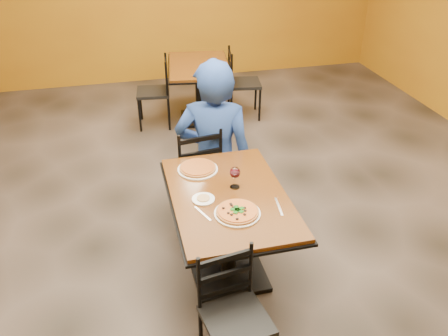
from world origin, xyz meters
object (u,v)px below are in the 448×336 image
object	(u,v)px
pizza_far	(198,168)
plate_main	(237,213)
chair_main_near	(236,321)
table_main	(229,217)
chair_second_right	(244,84)
wine_glass	(235,176)
table_second	(199,80)
chair_second_left	(153,92)
pizza_main	(237,211)
chair_main_far	(195,168)
plate_far	(198,169)
diner	(214,139)
side_plate	(203,199)

from	to	relation	value
pizza_far	plate_main	bearing A→B (deg)	-76.44
chair_main_near	pizza_far	bearing A→B (deg)	80.29
table_main	chair_second_right	world-z (taller)	chair_second_right
table_main	chair_second_right	xyz separation A→B (m)	(0.93, 2.84, -0.11)
wine_glass	table_second	bearing A→B (deg)	84.33
chair_second_left	pizza_main	world-z (taller)	chair_second_left
table_main	chair_main_far	size ratio (longest dim) A/B	1.38
table_main	chair_main_far	world-z (taller)	chair_main_far
chair_main_far	chair_second_left	xyz separation A→B (m)	(-0.17, 1.92, -0.01)
pizza_main	wine_glass	bearing A→B (deg)	78.17
plate_far	diner	bearing A→B (deg)	64.56
diner	wine_glass	bearing A→B (deg)	106.05
chair_main_far	wine_glass	xyz separation A→B (m)	(0.15, -0.83, 0.39)
table_second	pizza_main	xyz separation A→B (m)	(-0.34, -3.07, 0.22)
chair_second_right	side_plate	distance (m)	3.08
chair_second_left	diner	world-z (taller)	diner
pizza_main	wine_glass	size ratio (longest dim) A/B	1.58
chair_main_far	pizza_far	distance (m)	0.63
plate_far	side_plate	xyz separation A→B (m)	(-0.04, -0.40, 0.00)
table_main	plate_far	bearing A→B (deg)	111.32
chair_main_near	wine_glass	size ratio (longest dim) A/B	4.56
chair_second_right	wine_glass	size ratio (longest dim) A/B	4.98
pizza_main	side_plate	size ratio (longest dim) A/B	1.77
chair_main_near	diner	xyz separation A→B (m)	(0.25, 1.70, 0.32)
chair_main_far	pizza_far	bearing A→B (deg)	75.15
pizza_far	wine_glass	xyz separation A→B (m)	(0.22, -0.30, 0.07)
table_second	plate_far	world-z (taller)	plate_far
table_second	side_plate	bearing A→B (deg)	-100.44
diner	plate_main	world-z (taller)	diner
pizza_main	side_plate	distance (m)	0.29
table_main	pizza_far	distance (m)	0.46
wine_glass	table_main	bearing A→B (deg)	-128.53
table_second	pizza_far	distance (m)	2.52
table_second	diner	world-z (taller)	diner
table_main	plate_main	distance (m)	0.31
pizza_main	table_second	bearing A→B (deg)	83.69
chair_second_left	side_plate	bearing A→B (deg)	8.13
chair_main_far	plate_main	distance (m)	1.20
table_second	diner	bearing A→B (deg)	-97.21
table_second	chair_second_left	distance (m)	0.60
chair_second_left	chair_second_right	xyz separation A→B (m)	(1.18, 0.00, 0.01)
table_main	wine_glass	world-z (taller)	wine_glass
table_second	chair_second_left	size ratio (longest dim) A/B	1.38
table_main	chair_main_near	size ratio (longest dim) A/B	1.50
table_main	chair_second_left	distance (m)	2.85
chair_second_right	pizza_far	xyz separation A→B (m)	(-1.08, -2.46, 0.32)
chair_main_far	diner	world-z (taller)	diner
pizza_far	wine_glass	bearing A→B (deg)	-54.14
chair_main_near	wine_glass	bearing A→B (deg)	66.64
pizza_main	plate_far	distance (m)	0.63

